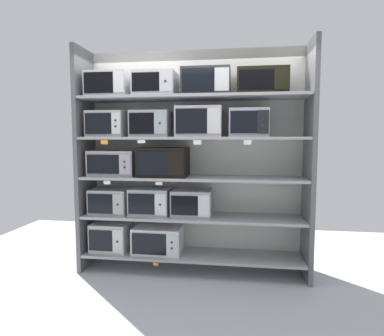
{
  "coord_description": "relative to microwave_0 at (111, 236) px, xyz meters",
  "views": [
    {
      "loc": [
        0.51,
        -3.68,
        1.56
      ],
      "look_at": [
        0.0,
        0.0,
        1.23
      ],
      "focal_mm": 30.36,
      "sensor_mm": 36.0,
      "label": 1
    }
  ],
  "objects": [
    {
      "name": "price_tag_2",
      "position": [
        0.66,
        -0.25,
        0.69
      ],
      "size": [
        0.08,
        0.0,
        0.03
      ],
      "primitive_type": "cube",
      "color": "beige"
    },
    {
      "name": "price_tag_1",
      "position": [
        0.07,
        -0.25,
        0.69
      ],
      "size": [
        0.08,
        0.0,
        0.04
      ],
      "primitive_type": "cube",
      "color": "white"
    },
    {
      "name": "shelf_2",
      "position": [
        0.99,
        0.0,
        0.73
      ],
      "size": [
        2.54,
        0.49,
        0.03
      ],
      "primitive_type": "cube",
      "color": "#99999E"
    },
    {
      "name": "microwave_8",
      "position": [
        0.52,
        -0.0,
        1.35
      ],
      "size": [
        0.44,
        0.4,
        0.3
      ],
      "color": "#979EA4",
      "rests_on": "shelf_3"
    },
    {
      "name": "microwave_3",
      "position": [
        0.5,
        -0.0,
        0.44
      ],
      "size": [
        0.46,
        0.36,
        0.31
      ],
      "color": "#9BA6AD",
      "rests_on": "shelf_1"
    },
    {
      "name": "microwave_11",
      "position": [
        0.03,
        -0.0,
        1.8
      ],
      "size": [
        0.49,
        0.4,
        0.28
      ],
      "color": "#B6B6BA",
      "rests_on": "shelf_4"
    },
    {
      "name": "upright_right",
      "position": [
        2.29,
        0.0,
        0.93
      ],
      "size": [
        0.05,
        0.49,
        2.62
      ],
      "primitive_type": "cube",
      "color": "#5B5B5E",
      "rests_on": "ground"
    },
    {
      "name": "shelf_0",
      "position": [
        0.99,
        0.0,
        -0.18
      ],
      "size": [
        2.54,
        0.49,
        0.03
      ],
      "primitive_type": "cube",
      "color": "#99999E",
      "rests_on": "ground"
    },
    {
      "name": "price_tag_3",
      "position": [
        0.05,
        -0.25,
        1.14
      ],
      "size": [
        0.08,
        0.0,
        0.05
      ],
      "primitive_type": "cube",
      "color": "orange"
    },
    {
      "name": "price_tag_0",
      "position": [
        0.62,
        -0.25,
        -0.22
      ],
      "size": [
        0.06,
        0.0,
        0.03
      ],
      "primitive_type": "cube",
      "color": "orange"
    },
    {
      "name": "microwave_1",
      "position": [
        0.58,
        -0.0,
        -0.01
      ],
      "size": [
        0.57,
        0.38,
        0.31
      ],
      "color": "silver",
      "rests_on": "shelf_0"
    },
    {
      "name": "ground",
      "position": [
        0.99,
        -1.0,
        -0.39
      ],
      "size": [
        6.54,
        6.0,
        0.02
      ],
      "primitive_type": "cube",
      "color": "#B2B7BC"
    },
    {
      "name": "shelf_3",
      "position": [
        0.99,
        0.0,
        1.19
      ],
      "size": [
        2.54,
        0.49,
        0.03
      ],
      "primitive_type": "cube",
      "color": "#99999E"
    },
    {
      "name": "price_tag_5",
      "position": [
        1.08,
        -0.25,
        1.14
      ],
      "size": [
        0.08,
        0.0,
        0.05
      ],
      "primitive_type": "cube",
      "color": "white"
    },
    {
      "name": "microwave_14",
      "position": [
        1.76,
        0.0,
        1.8
      ],
      "size": [
        0.54,
        0.38,
        0.28
      ],
      "color": "black",
      "rests_on": "shelf_4"
    },
    {
      "name": "microwave_10",
      "position": [
        1.62,
        -0.0,
        1.35
      ],
      "size": [
        0.42,
        0.43,
        0.31
      ],
      "color": "#9EA0AD",
      "rests_on": "shelf_3"
    },
    {
      "name": "microwave_6",
      "position": [
        0.66,
        -0.0,
        0.91
      ],
      "size": [
        0.56,
        0.43,
        0.34
      ],
      "color": "black",
      "rests_on": "shelf_2"
    },
    {
      "name": "price_tag_4",
      "position": [
        0.47,
        -0.25,
        1.15
      ],
      "size": [
        0.08,
        0.0,
        0.03
      ],
      "primitive_type": "cube",
      "color": "white"
    },
    {
      "name": "back_panel",
      "position": [
        0.99,
        0.27,
        0.93
      ],
      "size": [
        2.74,
        0.04,
        2.62
      ],
      "primitive_type": "cube",
      "color": "beige",
      "rests_on": "ground"
    },
    {
      "name": "microwave_9",
      "position": [
        1.08,
        -0.0,
        1.37
      ],
      "size": [
        0.51,
        0.38,
        0.34
      ],
      "color": "#BDB0BD",
      "rests_on": "shelf_3"
    },
    {
      "name": "price_tag_6",
      "position": [
        1.61,
        -0.25,
        1.14
      ],
      "size": [
        0.08,
        0.0,
        0.05
      ],
      "primitive_type": "cube",
      "color": "white"
    },
    {
      "name": "shelf_4",
      "position": [
        0.99,
        0.0,
        1.64
      ],
      "size": [
        2.54,
        0.49,
        0.03
      ],
      "primitive_type": "cube",
      "color": "#99999E"
    },
    {
      "name": "microwave_12",
      "position": [
        0.58,
        -0.0,
        1.8
      ],
      "size": [
        0.47,
        0.43,
        0.27
      ],
      "color": "#BCBBBE",
      "rests_on": "shelf_4"
    },
    {
      "name": "microwave_2",
      "position": [
        0.01,
        -0.0,
        0.44
      ],
      "size": [
        0.45,
        0.38,
        0.29
      ],
      "color": "#A2A4A0",
      "rests_on": "shelf_1"
    },
    {
      "name": "microwave_5",
      "position": [
        0.06,
        -0.0,
        0.89
      ],
      "size": [
        0.55,
        0.38,
        0.29
      ],
      "color": "#A199A2",
      "rests_on": "shelf_2"
    },
    {
      "name": "microwave_0",
      "position": [
        0.0,
        0.0,
        0.0
      ],
      "size": [
        0.43,
        0.38,
        0.34
      ],
      "color": "#B5B4B6",
      "rests_on": "shelf_0"
    },
    {
      "name": "microwave_4",
      "position": [
        0.99,
        0.0,
        0.44
      ],
      "size": [
        0.46,
        0.35,
        0.3
      ],
      "color": "#989AA0",
      "rests_on": "shelf_1"
    },
    {
      "name": "shelf_1",
      "position": [
        0.99,
        0.0,
        0.27
      ],
      "size": [
        2.54,
        0.49,
        0.03
      ],
      "primitive_type": "cube",
      "color": "#99999E"
    },
    {
      "name": "microwave_7",
      "position": [
        0.0,
        -0.0,
        1.35
      ],
      "size": [
        0.44,
        0.4,
        0.3
      ],
      "color": "#A3A6A1",
      "rests_on": "shelf_3"
    },
    {
      "name": "microwave_13",
      "position": [
        1.15,
        -0.0,
        1.81
      ],
      "size": [
        0.54,
        0.34,
        0.3
      ],
      "color": "#2C302E",
      "rests_on": "shelf_4"
    },
    {
      "name": "upright_left",
      "position": [
        -0.31,
        0.0,
        0.93
      ],
      "size": [
        0.05,
        0.49,
        2.62
      ],
      "primitive_type": "cube",
      "color": "#5B5B5E",
      "rests_on": "ground"
    }
  ]
}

